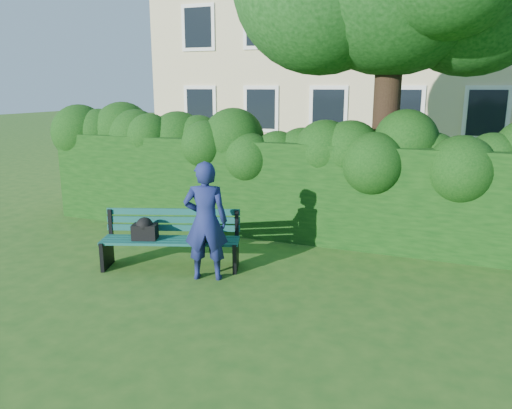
% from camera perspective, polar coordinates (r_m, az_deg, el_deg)
% --- Properties ---
extents(ground, '(80.00, 80.00, 0.00)m').
position_cam_1_polar(ground, '(7.66, -1.70, -7.90)').
color(ground, '#27561A').
rests_on(ground, ground).
extents(hedge, '(10.00, 1.00, 1.80)m').
position_cam_1_polar(hedge, '(9.38, 3.67, 1.80)').
color(hedge, black).
rests_on(hedge, ground).
extents(park_bench, '(2.18, 1.23, 0.89)m').
position_cam_1_polar(park_bench, '(7.87, -9.23, -3.63)').
color(park_bench, '#0D443D').
rests_on(park_bench, ground).
extents(man_reading, '(0.74, 0.61, 1.75)m').
position_cam_1_polar(man_reading, '(7.25, -5.77, -1.91)').
color(man_reading, navy).
rests_on(man_reading, ground).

